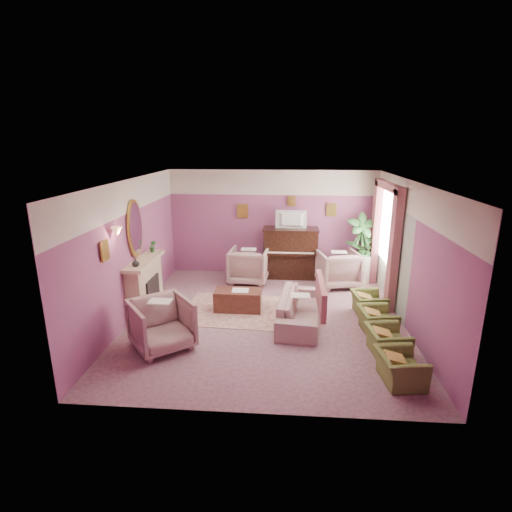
# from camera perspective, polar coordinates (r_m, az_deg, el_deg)

# --- Properties ---
(floor) EXTENTS (5.50, 6.00, 0.01)m
(floor) POSITION_cam_1_polar(r_m,az_deg,el_deg) (8.34, 1.45, -8.87)
(floor) COLOR #865E68
(floor) RESTS_ON ground
(ceiling) EXTENTS (5.50, 6.00, 0.01)m
(ceiling) POSITION_cam_1_polar(r_m,az_deg,el_deg) (7.59, 1.60, 10.65)
(ceiling) COLOR silver
(ceiling) RESTS_ON wall_back
(wall_back) EXTENTS (5.50, 0.02, 2.80)m
(wall_back) POSITION_cam_1_polar(r_m,az_deg,el_deg) (10.77, 2.34, 4.75)
(wall_back) COLOR #764473
(wall_back) RESTS_ON floor
(wall_front) EXTENTS (5.50, 0.02, 2.80)m
(wall_front) POSITION_cam_1_polar(r_m,az_deg,el_deg) (5.04, -0.25, -8.84)
(wall_front) COLOR #764473
(wall_front) RESTS_ON floor
(wall_left) EXTENTS (0.02, 6.00, 2.80)m
(wall_left) POSITION_cam_1_polar(r_m,az_deg,el_deg) (8.44, -17.47, 0.80)
(wall_left) COLOR #764473
(wall_left) RESTS_ON floor
(wall_right) EXTENTS (0.02, 6.00, 2.80)m
(wall_right) POSITION_cam_1_polar(r_m,az_deg,el_deg) (8.20, 21.10, 0.00)
(wall_right) COLOR #764473
(wall_right) RESTS_ON floor
(picture_rail_band) EXTENTS (5.50, 0.01, 0.65)m
(picture_rail_band) POSITION_cam_1_polar(r_m,az_deg,el_deg) (10.60, 2.40, 10.45)
(picture_rail_band) COLOR beige
(picture_rail_band) RESTS_ON wall_back
(stripe_panel) EXTENTS (0.01, 3.00, 2.15)m
(stripe_panel) POSITION_cam_1_polar(r_m,az_deg,el_deg) (9.48, 18.66, 0.30)
(stripe_panel) COLOR #A0A89B
(stripe_panel) RESTS_ON wall_right
(fireplace_surround) EXTENTS (0.30, 1.40, 1.10)m
(fireplace_surround) POSITION_cam_1_polar(r_m,az_deg,el_deg) (8.81, -15.57, -4.21)
(fireplace_surround) COLOR #C6AF89
(fireplace_surround) RESTS_ON floor
(fireplace_inset) EXTENTS (0.18, 0.72, 0.68)m
(fireplace_inset) POSITION_cam_1_polar(r_m,az_deg,el_deg) (8.83, -14.88, -5.15)
(fireplace_inset) COLOR black
(fireplace_inset) RESTS_ON floor
(fire_ember) EXTENTS (0.06, 0.54, 0.10)m
(fire_ember) POSITION_cam_1_polar(r_m,az_deg,el_deg) (8.88, -14.56, -6.25)
(fire_ember) COLOR orange
(fire_ember) RESTS_ON floor
(mantel_shelf) EXTENTS (0.40, 1.55, 0.07)m
(mantel_shelf) POSITION_cam_1_polar(r_m,az_deg,el_deg) (8.63, -15.67, -0.66)
(mantel_shelf) COLOR #C6AF89
(mantel_shelf) RESTS_ON fireplace_surround
(hearth) EXTENTS (0.55, 1.50, 0.02)m
(hearth) POSITION_cam_1_polar(r_m,az_deg,el_deg) (8.95, -14.09, -7.50)
(hearth) COLOR #C6AF89
(hearth) RESTS_ON floor
(mirror_frame) EXTENTS (0.04, 0.72, 1.20)m
(mirror_frame) POSITION_cam_1_polar(r_m,az_deg,el_deg) (8.51, -16.90, 3.75)
(mirror_frame) COLOR #B29639
(mirror_frame) RESTS_ON wall_left
(mirror_glass) EXTENTS (0.01, 0.60, 1.06)m
(mirror_glass) POSITION_cam_1_polar(r_m,az_deg,el_deg) (8.50, -16.74, 3.75)
(mirror_glass) COLOR silver
(mirror_glass) RESTS_ON wall_left
(sconce_shade) EXTENTS (0.20, 0.20, 0.16)m
(sconce_shade) POSITION_cam_1_polar(r_m,az_deg,el_deg) (7.50, -19.27, 3.33)
(sconce_shade) COLOR #FFA56F
(sconce_shade) RESTS_ON wall_left
(piano) EXTENTS (1.40, 0.60, 1.30)m
(piano) POSITION_cam_1_polar(r_m,az_deg,el_deg) (10.63, 4.92, 0.39)
(piano) COLOR black
(piano) RESTS_ON floor
(piano_keyshelf) EXTENTS (1.30, 0.12, 0.06)m
(piano_keyshelf) POSITION_cam_1_polar(r_m,az_deg,el_deg) (10.27, 4.94, 0.23)
(piano_keyshelf) COLOR black
(piano_keyshelf) RESTS_ON piano
(piano_keys) EXTENTS (1.20, 0.08, 0.02)m
(piano_keys) POSITION_cam_1_polar(r_m,az_deg,el_deg) (10.26, 4.95, 0.45)
(piano_keys) COLOR white
(piano_keys) RESTS_ON piano
(piano_top) EXTENTS (1.45, 0.65, 0.04)m
(piano_top) POSITION_cam_1_polar(r_m,az_deg,el_deg) (10.47, 5.01, 3.87)
(piano_top) COLOR black
(piano_top) RESTS_ON piano
(television) EXTENTS (0.80, 0.12, 0.48)m
(television) POSITION_cam_1_polar(r_m,az_deg,el_deg) (10.36, 5.05, 5.37)
(television) COLOR black
(television) RESTS_ON piano
(print_back_left) EXTENTS (0.30, 0.03, 0.38)m
(print_back_left) POSITION_cam_1_polar(r_m,az_deg,el_deg) (10.73, -1.95, 6.45)
(print_back_left) COLOR #B29639
(print_back_left) RESTS_ON wall_back
(print_back_right) EXTENTS (0.26, 0.03, 0.34)m
(print_back_right) POSITION_cam_1_polar(r_m,az_deg,el_deg) (10.72, 10.71, 6.50)
(print_back_right) COLOR #B29639
(print_back_right) RESTS_ON wall_back
(print_back_mid) EXTENTS (0.22, 0.03, 0.26)m
(print_back_mid) POSITION_cam_1_polar(r_m,az_deg,el_deg) (10.62, 5.09, 7.83)
(print_back_mid) COLOR #B29639
(print_back_mid) RESTS_ON wall_back
(print_left_wall) EXTENTS (0.03, 0.28, 0.36)m
(print_left_wall) POSITION_cam_1_polar(r_m,az_deg,el_deg) (7.28, -20.80, 0.72)
(print_left_wall) COLOR #B29639
(print_left_wall) RESTS_ON wall_left
(window_blind) EXTENTS (0.03, 1.40, 1.80)m
(window_blind) POSITION_cam_1_polar(r_m,az_deg,el_deg) (9.57, 18.44, 4.32)
(window_blind) COLOR silver
(window_blind) RESTS_ON wall_right
(curtain_left) EXTENTS (0.16, 0.34, 2.60)m
(curtain_left) POSITION_cam_1_polar(r_m,az_deg,el_deg) (8.77, 19.09, 0.54)
(curtain_left) COLOR #904952
(curtain_left) RESTS_ON floor
(curtain_right) EXTENTS (0.16, 0.34, 2.60)m
(curtain_right) POSITION_cam_1_polar(r_m,az_deg,el_deg) (10.51, 16.67, 3.23)
(curtain_right) COLOR #904952
(curtain_right) RESTS_ON floor
(pelmet) EXTENTS (0.16, 2.20, 0.16)m
(pelmet) POSITION_cam_1_polar(r_m,az_deg,el_deg) (9.42, 18.43, 9.45)
(pelmet) COLOR #904952
(pelmet) RESTS_ON wall_right
(mantel_plant) EXTENTS (0.16, 0.16, 0.28)m
(mantel_plant) POSITION_cam_1_polar(r_m,az_deg,el_deg) (9.08, -14.53, 1.36)
(mantel_plant) COLOR #337233
(mantel_plant) RESTS_ON mantel_shelf
(mantel_vase) EXTENTS (0.16, 0.16, 0.16)m
(mantel_vase) POSITION_cam_1_polar(r_m,az_deg,el_deg) (8.15, -16.83, -0.94)
(mantel_vase) COLOR beige
(mantel_vase) RESTS_ON mantel_shelf
(area_rug) EXTENTS (2.60, 1.94, 0.01)m
(area_rug) POSITION_cam_1_polar(r_m,az_deg,el_deg) (8.68, -1.87, -7.77)
(area_rug) COLOR tan
(area_rug) RESTS_ON floor
(coffee_table) EXTENTS (1.00, 0.51, 0.45)m
(coffee_table) POSITION_cam_1_polar(r_m,az_deg,el_deg) (8.64, -2.56, -6.33)
(coffee_table) COLOR #4E271C
(coffee_table) RESTS_ON floor
(table_paper) EXTENTS (0.35, 0.28, 0.01)m
(table_paper) POSITION_cam_1_polar(r_m,az_deg,el_deg) (8.55, -2.24, -4.92)
(table_paper) COLOR white
(table_paper) RESTS_ON coffee_table
(sofa) EXTENTS (0.67, 2.00, 0.81)m
(sofa) POSITION_cam_1_polar(r_m,az_deg,el_deg) (8.07, 6.33, -6.73)
(sofa) COLOR #A88582
(sofa) RESTS_ON floor
(sofa_throw) EXTENTS (0.10, 1.52, 0.56)m
(sofa_throw) POSITION_cam_1_polar(r_m,az_deg,el_deg) (8.02, 9.24, -5.48)
(sofa_throw) COLOR #904952
(sofa_throw) RESTS_ON sofa
(floral_armchair_left) EXTENTS (0.95, 0.95, 0.99)m
(floral_armchair_left) POSITION_cam_1_polar(r_m,az_deg,el_deg) (10.22, -1.04, -1.11)
(floral_armchair_left) COLOR #A88582
(floral_armchair_left) RESTS_ON floor
(floral_armchair_right) EXTENTS (0.95, 0.95, 0.99)m
(floral_armchair_right) POSITION_cam_1_polar(r_m,az_deg,el_deg) (10.17, 11.67, -1.53)
(floral_armchair_right) COLOR #A88582
(floral_armchair_right) RESTS_ON floor
(floral_armchair_front) EXTENTS (0.95, 0.95, 0.99)m
(floral_armchair_front) POSITION_cam_1_polar(r_m,az_deg,el_deg) (7.22, -13.34, -9.14)
(floral_armchair_front) COLOR #A88582
(floral_armchair_front) RESTS_ON floor
(olive_chair_a) EXTENTS (0.51, 0.73, 0.63)m
(olive_chair_a) POSITION_cam_1_polar(r_m,az_deg,el_deg) (6.56, 19.94, -14.21)
(olive_chair_a) COLOR #5C6C2F
(olive_chair_a) RESTS_ON floor
(olive_chair_b) EXTENTS (0.51, 0.73, 0.63)m
(olive_chair_b) POSITION_cam_1_polar(r_m,az_deg,el_deg) (7.26, 18.26, -10.98)
(olive_chair_b) COLOR #5C6C2F
(olive_chair_b) RESTS_ON floor
(olive_chair_c) EXTENTS (0.51, 0.73, 0.63)m
(olive_chair_c) POSITION_cam_1_polar(r_m,az_deg,el_deg) (7.98, 16.91, -8.33)
(olive_chair_c) COLOR #5C6C2F
(olive_chair_c) RESTS_ON floor
(olive_chair_d) EXTENTS (0.51, 0.73, 0.63)m
(olive_chair_d) POSITION_cam_1_polar(r_m,az_deg,el_deg) (8.71, 15.80, -6.11)
(olive_chair_d) COLOR #5C6C2F
(olive_chair_d) RESTS_ON floor
(side_table) EXTENTS (0.52, 0.52, 0.70)m
(side_table) POSITION_cam_1_polar(r_m,az_deg,el_deg) (10.73, 14.85, -1.62)
(side_table) COLOR white
(side_table) RESTS_ON floor
(side_plant_big) EXTENTS (0.30, 0.30, 0.34)m
(side_plant_big) POSITION_cam_1_polar(r_m,az_deg,el_deg) (10.59, 15.06, 1.06)
(side_plant_big) COLOR #337233
(side_plant_big) RESTS_ON side_table
(side_plant_small) EXTENTS (0.16, 0.16, 0.28)m
(side_plant_small) POSITION_cam_1_polar(r_m,az_deg,el_deg) (10.53, 15.78, 0.74)
(side_plant_small) COLOR #337233
(side_plant_small) RESTS_ON side_table
(palm_pot) EXTENTS (0.34, 0.34, 0.34)m
(palm_pot) POSITION_cam_1_polar(r_m,az_deg,el_deg) (10.77, 14.47, -2.54)
(palm_pot) COLOR brown
(palm_pot) RESTS_ON floor
(palm_plant) EXTENTS (0.76, 0.76, 1.44)m
(palm_plant) POSITION_cam_1_polar(r_m,az_deg,el_deg) (10.53, 14.80, 2.06)
(palm_plant) COLOR #337233
(palm_plant) RESTS_ON palm_pot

